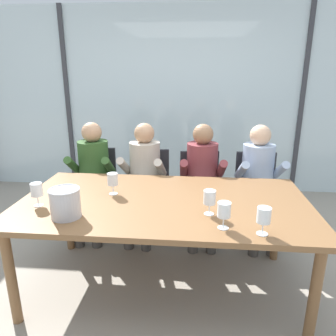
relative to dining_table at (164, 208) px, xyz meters
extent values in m
plane|color=#9E9384|center=(0.00, 1.00, -0.70)|extent=(14.00, 14.00, 0.00)
cube|color=silver|center=(0.00, 2.35, 0.60)|extent=(7.40, 0.03, 2.60)
cube|color=#38383D|center=(-1.67, 2.33, 0.60)|extent=(0.06, 0.06, 2.60)
cube|color=#38383D|center=(1.67, 2.33, 0.60)|extent=(0.06, 0.06, 2.60)
cube|color=#568942|center=(0.00, 5.80, 0.36)|extent=(13.40, 2.40, 2.12)
cube|color=brown|center=(0.00, 0.00, 0.05)|extent=(2.20, 1.18, 0.04)
cylinder|color=brown|center=(-1.00, -0.49, -0.34)|extent=(0.07, 0.07, 0.73)
cylinder|color=brown|center=(1.00, -0.49, -0.34)|extent=(0.07, 0.07, 0.73)
cylinder|color=brown|center=(-1.00, 0.49, -0.34)|extent=(0.07, 0.07, 0.73)
cylinder|color=brown|center=(1.00, 0.49, -0.34)|extent=(0.07, 0.07, 0.73)
cube|color=#232328|center=(-0.87, 0.93, -0.24)|extent=(0.48, 0.48, 0.03)
cube|color=#232328|center=(-0.88, 1.13, -0.02)|extent=(0.42, 0.07, 0.42)
cylinder|color=#232328|center=(-1.04, 0.73, -0.48)|extent=(0.04, 0.04, 0.45)
cylinder|color=#232328|center=(-0.66, 0.76, -0.48)|extent=(0.04, 0.04, 0.45)
cylinder|color=#232328|center=(-1.07, 1.11, -0.48)|extent=(0.04, 0.04, 0.45)
cylinder|color=#232328|center=(-0.69, 1.14, -0.48)|extent=(0.04, 0.04, 0.45)
cube|color=#232328|center=(-0.24, 0.91, -0.24)|extent=(0.49, 0.49, 0.03)
cube|color=#232328|center=(-0.27, 1.11, -0.02)|extent=(0.42, 0.09, 0.42)
cylinder|color=#232328|center=(-0.41, 0.70, -0.48)|extent=(0.04, 0.04, 0.45)
cylinder|color=#232328|center=(-0.03, 0.75, -0.48)|extent=(0.04, 0.04, 0.45)
cylinder|color=#232328|center=(-0.46, 1.07, -0.48)|extent=(0.04, 0.04, 0.45)
cylinder|color=#232328|center=(-0.08, 1.12, -0.48)|extent=(0.04, 0.04, 0.45)
cube|color=#232328|center=(0.30, 0.89, -0.24)|extent=(0.49, 0.49, 0.03)
cube|color=#232328|center=(0.28, 1.09, -0.02)|extent=(0.42, 0.08, 0.42)
cylinder|color=#232328|center=(0.13, 0.68, -0.48)|extent=(0.04, 0.04, 0.45)
cylinder|color=#232328|center=(0.51, 0.72, -0.48)|extent=(0.04, 0.04, 0.45)
cylinder|color=#232328|center=(0.09, 1.06, -0.48)|extent=(0.04, 0.04, 0.45)
cylinder|color=#232328|center=(0.47, 1.10, -0.48)|extent=(0.04, 0.04, 0.45)
cube|color=#232328|center=(0.88, 0.90, -0.24)|extent=(0.44, 0.44, 0.03)
cube|color=#232328|center=(0.88, 1.10, -0.02)|extent=(0.42, 0.04, 0.42)
cylinder|color=#232328|center=(0.69, 0.71, -0.48)|extent=(0.04, 0.04, 0.45)
cylinder|color=#232328|center=(1.07, 0.71, -0.48)|extent=(0.04, 0.04, 0.45)
cylinder|color=#232328|center=(0.69, 1.09, -0.48)|extent=(0.04, 0.04, 0.45)
cylinder|color=#232328|center=(1.07, 1.09, -0.48)|extent=(0.04, 0.04, 0.45)
cylinder|color=#2D5123|center=(-0.86, 0.94, 0.05)|extent=(0.34, 0.34, 0.52)
sphere|color=tan|center=(-0.86, 0.94, 0.40)|extent=(0.21, 0.21, 0.21)
cube|color=#47423D|center=(-0.94, 0.74, -0.21)|extent=(0.15, 0.41, 0.13)
cube|color=#47423D|center=(-0.76, 0.74, -0.21)|extent=(0.15, 0.41, 0.13)
cylinder|color=#47423D|center=(-0.93, 0.54, -0.47)|extent=(0.10, 0.10, 0.47)
cylinder|color=#47423D|center=(-0.75, 0.54, -0.47)|extent=(0.10, 0.10, 0.47)
cylinder|color=#2D5123|center=(-1.04, 0.81, 0.07)|extent=(0.10, 0.33, 0.26)
cylinder|color=#2D5123|center=(-0.66, 0.83, 0.07)|extent=(0.10, 0.33, 0.26)
cylinder|color=#B7AD9E|center=(-0.30, 0.94, 0.05)|extent=(0.34, 0.34, 0.52)
sphere|color=tan|center=(-0.30, 0.94, 0.40)|extent=(0.21, 0.21, 0.21)
cube|color=#47423D|center=(-0.40, 0.75, -0.21)|extent=(0.16, 0.41, 0.13)
cube|color=#47423D|center=(-0.22, 0.73, -0.21)|extent=(0.16, 0.41, 0.13)
cylinder|color=#47423D|center=(-0.42, 0.55, -0.47)|extent=(0.10, 0.10, 0.47)
cylinder|color=#47423D|center=(-0.24, 0.53, -0.47)|extent=(0.10, 0.10, 0.47)
cylinder|color=#B7AD9E|center=(-0.50, 0.83, 0.07)|extent=(0.10, 0.33, 0.26)
cylinder|color=#B7AD9E|center=(-0.12, 0.81, 0.07)|extent=(0.10, 0.33, 0.26)
cylinder|color=brown|center=(0.30, 0.94, 0.05)|extent=(0.33, 0.33, 0.52)
sphere|color=#936B4C|center=(0.30, 0.94, 0.40)|extent=(0.21, 0.21, 0.21)
cube|color=#47423D|center=(0.22, 0.74, -0.21)|extent=(0.15, 0.41, 0.13)
cube|color=#47423D|center=(0.40, 0.74, -0.21)|extent=(0.15, 0.41, 0.13)
cylinder|color=#47423D|center=(0.23, 0.54, -0.47)|extent=(0.10, 0.10, 0.47)
cylinder|color=#47423D|center=(0.41, 0.54, -0.47)|extent=(0.10, 0.10, 0.47)
cylinder|color=brown|center=(0.12, 0.81, 0.07)|extent=(0.09, 0.33, 0.26)
cylinder|color=brown|center=(0.50, 0.83, 0.07)|extent=(0.09, 0.33, 0.26)
cylinder|color=#9EB2D1|center=(0.87, 0.94, 0.05)|extent=(0.35, 0.35, 0.52)
sphere|color=#DBAD89|center=(0.87, 0.94, 0.40)|extent=(0.21, 0.21, 0.21)
cube|color=#47423D|center=(0.80, 0.73, -0.21)|extent=(0.17, 0.41, 0.13)
cube|color=#47423D|center=(0.98, 0.75, -0.21)|extent=(0.17, 0.41, 0.13)
cylinder|color=#47423D|center=(0.82, 0.53, -0.47)|extent=(0.10, 0.10, 0.47)
cylinder|color=#47423D|center=(1.00, 0.55, -0.47)|extent=(0.10, 0.10, 0.47)
cylinder|color=#9EB2D1|center=(0.69, 0.80, 0.07)|extent=(0.11, 0.33, 0.26)
cylinder|color=#9EB2D1|center=(1.07, 0.84, 0.07)|extent=(0.11, 0.33, 0.26)
cylinder|color=#B7B7BC|center=(-0.63, -0.35, 0.16)|extent=(0.20, 0.20, 0.20)
torus|color=silver|center=(-0.63, -0.35, 0.26)|extent=(0.21, 0.21, 0.01)
cylinder|color=silver|center=(-0.42, 0.09, 0.07)|extent=(0.07, 0.07, 0.00)
cylinder|color=silver|center=(-0.42, 0.09, 0.11)|extent=(0.01, 0.01, 0.07)
cylinder|color=silver|center=(-0.42, 0.09, 0.19)|extent=(0.08, 0.08, 0.09)
cylinder|color=silver|center=(0.34, -0.22, 0.07)|extent=(0.07, 0.07, 0.00)
cylinder|color=silver|center=(0.34, -0.22, 0.11)|extent=(0.01, 0.01, 0.07)
cylinder|color=silver|center=(0.34, -0.22, 0.19)|extent=(0.08, 0.08, 0.09)
cylinder|color=#560C1E|center=(0.34, -0.22, 0.17)|extent=(0.07, 0.07, 0.04)
cylinder|color=silver|center=(0.42, -0.41, 0.07)|extent=(0.07, 0.07, 0.00)
cylinder|color=silver|center=(0.42, -0.41, 0.11)|extent=(0.01, 0.01, 0.07)
cylinder|color=silver|center=(0.42, -0.41, 0.19)|extent=(0.08, 0.08, 0.09)
cylinder|color=#560C1E|center=(0.42, -0.41, 0.17)|extent=(0.07, 0.07, 0.04)
cylinder|color=silver|center=(-0.91, -0.19, 0.07)|extent=(0.07, 0.07, 0.00)
cylinder|color=silver|center=(-0.91, -0.19, 0.11)|extent=(0.01, 0.01, 0.07)
cylinder|color=silver|center=(-0.91, -0.19, 0.19)|extent=(0.08, 0.08, 0.09)
cylinder|color=#560C1E|center=(-0.91, -0.19, 0.17)|extent=(0.07, 0.07, 0.04)
cylinder|color=silver|center=(0.65, -0.47, 0.07)|extent=(0.07, 0.07, 0.00)
cylinder|color=silver|center=(0.65, -0.47, 0.11)|extent=(0.01, 0.01, 0.07)
cylinder|color=silver|center=(0.65, -0.47, 0.19)|extent=(0.08, 0.08, 0.09)
cylinder|color=maroon|center=(0.65, -0.47, 0.17)|extent=(0.07, 0.07, 0.04)
camera|label=1|loc=(0.24, -2.20, 1.01)|focal=33.42mm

